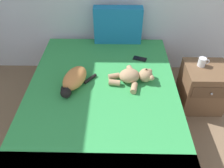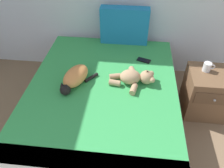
# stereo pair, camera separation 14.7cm
# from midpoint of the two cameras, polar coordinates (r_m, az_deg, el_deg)

# --- Properties ---
(bed) EXTENTS (1.49, 1.99, 0.50)m
(bed) POSITION_cam_midpoint_polar(r_m,az_deg,el_deg) (2.31, -0.62, -6.10)
(bed) COLOR brown
(bed) RESTS_ON ground_plane
(patterned_cushion) EXTENTS (0.57, 0.13, 0.44)m
(patterned_cushion) POSITION_cam_midpoint_polar(r_m,az_deg,el_deg) (2.75, 4.75, 14.50)
(patterned_cushion) COLOR #1972AD
(patterned_cushion) RESTS_ON bed
(cat) EXTENTS (0.34, 0.42, 0.15)m
(cat) POSITION_cam_midpoint_polar(r_m,az_deg,el_deg) (2.17, -7.49, 1.63)
(cat) COLOR #D18447
(cat) RESTS_ON bed
(teddy_bear) EXTENTS (0.45, 0.40, 0.15)m
(teddy_bear) POSITION_cam_midpoint_polar(r_m,az_deg,el_deg) (2.19, 7.75, 1.62)
(teddy_bear) COLOR tan
(teddy_bear) RESTS_ON bed
(cell_phone) EXTENTS (0.16, 0.12, 0.01)m
(cell_phone) POSITION_cam_midpoint_polar(r_m,az_deg,el_deg) (2.54, 9.72, 5.92)
(cell_phone) COLOR black
(cell_phone) RESTS_ON bed
(nightstand) EXTENTS (0.45, 0.46, 0.51)m
(nightstand) POSITION_cam_midpoint_polar(r_m,az_deg,el_deg) (2.69, 24.32, -2.06)
(nightstand) COLOR brown
(nightstand) RESTS_ON ground_plane
(mug) EXTENTS (0.12, 0.08, 0.09)m
(mug) POSITION_cam_midpoint_polar(r_m,az_deg,el_deg) (2.54, 24.56, 3.92)
(mug) COLOR silver
(mug) RESTS_ON nightstand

